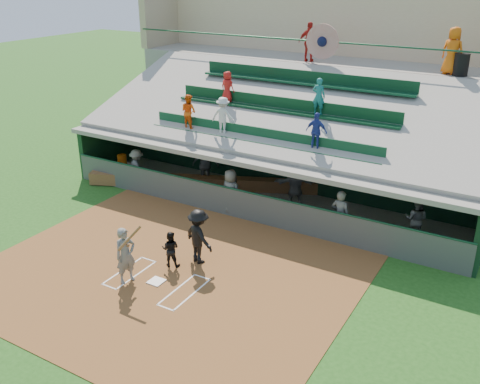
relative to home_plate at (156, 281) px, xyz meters
The scene contains 22 objects.
ground 0.04m from the home_plate, ahead, with size 100.00×100.00×0.00m, color #1E4F16.
dirt_slab 0.50m from the home_plate, 90.00° to the left, with size 11.00×9.00×0.02m, color brown.
home_plate is the anchor object (origin of this frame).
batters_box_chalk 0.01m from the home_plate, ahead, with size 2.65×1.85×0.01m.
dugout_floor 6.75m from the home_plate, 90.00° to the left, with size 16.00×3.50×0.04m, color gray.
concourse_slab 13.69m from the home_plate, 90.00° to the left, with size 20.00×3.00×4.60m, color gray.
grandstand 10.74m from the home_plate, 90.05° to the left, with size 20.40×10.40×7.80m.
batter_at_plate 1.20m from the home_plate, 153.62° to the right, with size 0.92×0.78×1.95m.
catcher 1.16m from the home_plate, 101.04° to the left, with size 0.56×0.44×1.16m, color black.
home_umpire 1.90m from the home_plate, 75.23° to the left, with size 1.15×0.66×1.78m, color black.
dugout_bench 8.07m from the home_plate, 87.93° to the left, with size 16.55×0.50×0.50m, color brown.
white_table 8.82m from the home_plate, 137.80° to the left, with size 0.72×0.54×0.63m, color white.
water_cooler 8.89m from the home_plate, 137.81° to the left, with size 0.40×0.40×0.40m, color #C4530B.
dugout_player_a 7.65m from the home_plate, 134.11° to the left, with size 1.04×0.60×1.62m, color #61635E.
dugout_player_b 7.57m from the home_plate, 112.38° to the left, with size 1.10×0.46×1.88m, color #555752.
dugout_player_c 5.32m from the home_plate, 96.48° to the left, with size 0.83×0.54×1.70m, color #51534F.
dugout_player_d 7.14m from the home_plate, 79.87° to the left, with size 1.64×0.52×1.77m, color #5A5C57.
dugout_player_e 6.49m from the home_plate, 55.20° to the left, with size 0.64×0.42×1.76m, color #51534F.
dugout_player_f 8.81m from the home_plate, 47.66° to the left, with size 0.75×0.58×1.54m, color #5E605B.
trash_bin 14.56m from the home_plate, 65.31° to the left, with size 0.58×0.58×0.87m, color black.
concourse_staff_a 13.68m from the home_plate, 93.79° to the left, with size 1.02×0.42×1.74m, color #A51812.
concourse_staff_b 14.69m from the home_plate, 67.16° to the left, with size 0.90×0.59×1.85m, color #CB590B.
Camera 1 is at (8.94, -10.39, 8.63)m, focal length 40.00 mm.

